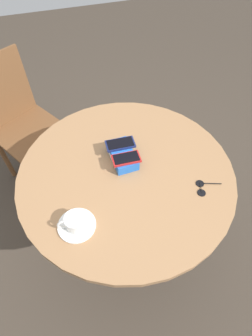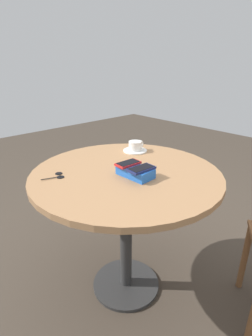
# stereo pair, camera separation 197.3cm
# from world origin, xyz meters

# --- Properties ---
(ground_plane) EXTENTS (8.00, 8.00, 0.00)m
(ground_plane) POSITION_xyz_m (0.00, 0.00, 0.00)
(ground_plane) COLOR #42382D
(round_table) EXTENTS (0.99, 0.99, 0.78)m
(round_table) POSITION_xyz_m (0.00, 0.00, 0.66)
(round_table) COLOR #2D2D2D
(round_table) RESTS_ON ground_plane
(phone_box) EXTENTS (0.18, 0.11, 0.05)m
(phone_box) POSITION_xyz_m (-0.07, 0.01, 0.80)
(phone_box) COLOR blue
(phone_box) RESTS_ON round_table
(phone_navy) EXTENTS (0.08, 0.14, 0.01)m
(phone_navy) POSITION_xyz_m (-0.12, 0.01, 0.83)
(phone_navy) COLOR navy
(phone_navy) RESTS_ON phone_box
(phone_red) EXTENTS (0.07, 0.13, 0.01)m
(phone_red) POSITION_xyz_m (-0.03, 0.01, 0.83)
(phone_red) COLOR red
(phone_red) RESTS_ON phone_box
(saucer) EXTENTS (0.15, 0.15, 0.01)m
(saucer) POSITION_xyz_m (0.20, -0.27, 0.78)
(saucer) COLOR white
(saucer) RESTS_ON round_table
(coffee_cup) EXTENTS (0.08, 0.11, 0.06)m
(coffee_cup) POSITION_xyz_m (0.20, -0.27, 0.82)
(coffee_cup) COLOR white
(coffee_cup) RESTS_ON saucer
(sunglasses) EXTENTS (0.08, 0.12, 0.01)m
(sunglasses) POSITION_xyz_m (0.19, 0.29, 0.78)
(sunglasses) COLOR black
(sunglasses) RESTS_ON round_table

